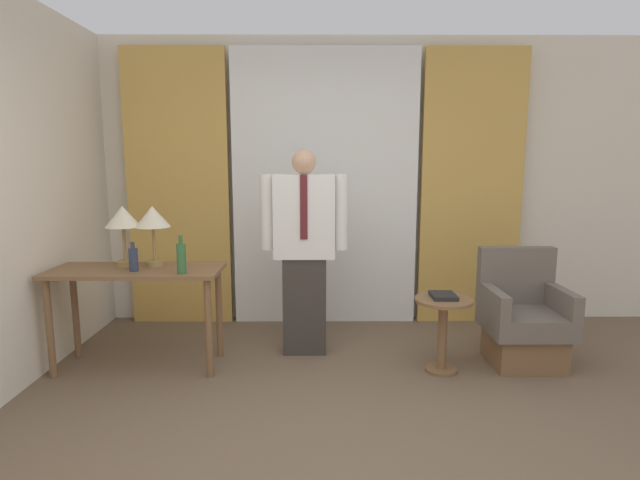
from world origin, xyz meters
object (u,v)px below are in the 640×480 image
Objects in this scene: table_lamp_left at (123,220)px; bottle_by_lamp at (133,259)px; person at (304,246)px; side_table at (443,322)px; table_lamp_right at (153,220)px; armchair at (523,321)px; desk at (137,285)px; book at (443,296)px; bottle_near_edge at (181,258)px.

table_lamp_left reaches higher than bottle_by_lamp.
side_table is (1.03, -0.39, -0.50)m from person.
person reaches higher than table_lamp_right.
side_table is (-0.66, -0.17, 0.05)m from armchair.
person is at bearing 159.03° from side_table.
table_lamp_right is (0.11, 0.10, 0.48)m from desk.
armchair is at bearing 1.14° from desk.
bottle_by_lamp is at bearing -77.88° from desk.
book is (2.17, -0.19, -0.54)m from table_lamp_right.
table_lamp_right reaches higher than bottle_near_edge.
desk is at bearing -137.44° from table_lamp_right.
bottle_near_edge is 0.17× the size of person.
table_lamp_left reaches higher than bottle_near_edge.
desk is 0.22m from bottle_by_lamp.
desk is 4.58× the size of bottle_near_edge.
armchair is at bearing -0.90° from table_lamp_right.
desk is at bearing 177.25° from side_table.
table_lamp_right is 0.34m from bottle_by_lamp.
side_table is at bearing 1.45° from bottle_near_edge.
bottle_by_lamp is at bearing 167.65° from bottle_near_edge.
desk is at bearing -42.56° from table_lamp_left.
book is at bearing -0.22° from bottle_by_lamp.
desk is 2.96m from armchair.
bottle_near_edge is 1.32× the size of book.
table_lamp_left is at bearing 179.17° from armchair.
desk reaches higher than side_table.
bottle_by_lamp is (-0.37, 0.08, -0.03)m from bottle_near_edge.
table_lamp_right is (0.22, 0.00, 0.00)m from table_lamp_left.
table_lamp_left reaches higher than armchair.
book is at bearing -19.74° from person.
person is 7.87× the size of book.
table_lamp_right reaches higher than desk.
desk is 0.50m from table_lamp_right.
bottle_by_lamp reaches higher than armchair.
armchair is 4.21× the size of book.
table_lamp_left is 0.82× the size of side_table.
table_lamp_right is 2.94m from armchair.
armchair is (2.94, 0.06, -0.31)m from desk.
book is (1.89, 0.07, -0.30)m from bottle_near_edge.
desk is at bearing 157.89° from bottle_near_edge.
table_lamp_left reaches higher than side_table.
table_lamp_right is at bearing 136.56° from bottle_near_edge.
table_lamp_right is at bearing 61.84° from bottle_by_lamp.
desk is 2.75× the size of table_lamp_right.
person is (1.23, 0.36, 0.03)m from bottle_by_lamp.
side_table is at bearing -5.08° from table_lamp_left.
desk is 6.04× the size of book.
desk is 0.77× the size of person.
side_table is at bearing -94.47° from book.
desk is at bearing 177.87° from book.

